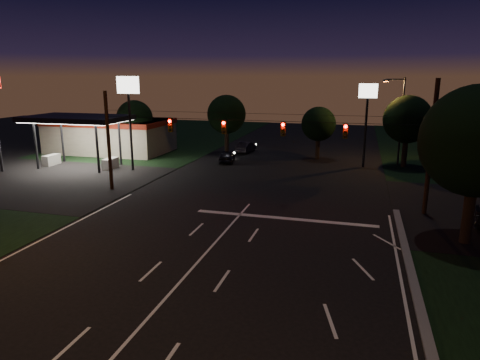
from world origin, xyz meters
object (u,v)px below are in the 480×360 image
(car_oncoming_a, at_px, (227,156))
(utility_pole_right, at_px, (424,214))
(car_oncoming_b, at_px, (246,147))
(tree_right_near, at_px, (477,142))

(car_oncoming_a, bearing_deg, utility_pole_right, 133.10)
(utility_pole_right, xyz_separation_m, car_oncoming_b, (-17.88, 20.24, 0.65))
(car_oncoming_a, bearing_deg, car_oncoming_b, -103.60)
(tree_right_near, distance_m, car_oncoming_b, 32.10)
(car_oncoming_a, xyz_separation_m, car_oncoming_b, (0.38, 6.72, 0.01))
(utility_pole_right, xyz_separation_m, tree_right_near, (1.53, -4.83, 5.68))
(car_oncoming_b, bearing_deg, tree_right_near, 132.70)
(car_oncoming_a, height_order, car_oncoming_b, car_oncoming_b)
(utility_pole_right, xyz_separation_m, car_oncoming_a, (-18.26, 13.52, 0.64))
(utility_pole_right, relative_size, car_oncoming_b, 2.28)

